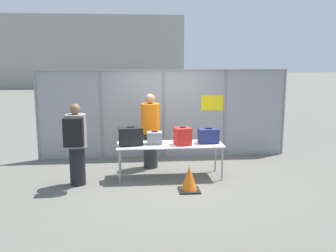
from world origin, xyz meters
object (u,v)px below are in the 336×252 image
(traffic_cone, at_px, (189,179))
(utility_trailer, at_px, (205,125))
(security_worker_near, at_px, (150,130))
(suitcase_grey, at_px, (155,138))
(inspection_table, at_px, (170,146))
(suitcase_black, at_px, (131,136))
(suitcase_red, at_px, (183,136))
(traveler_hooded, at_px, (76,141))
(suitcase_navy, at_px, (208,136))

(traffic_cone, bearing_deg, utility_trailer, 75.72)
(security_worker_near, bearing_deg, suitcase_grey, 94.94)
(traffic_cone, bearing_deg, inspection_table, 107.46)
(suitcase_black, xyz_separation_m, suitcase_red, (1.13, -0.06, -0.01))
(suitcase_black, height_order, traffic_cone, suitcase_black)
(suitcase_black, height_order, suitcase_grey, suitcase_black)
(traffic_cone, bearing_deg, suitcase_grey, 122.44)
(inspection_table, relative_size, suitcase_red, 5.86)
(traveler_hooded, height_order, security_worker_near, security_worker_near)
(suitcase_red, bearing_deg, utility_trailer, 72.72)
(inspection_table, relative_size, utility_trailer, 0.66)
(suitcase_black, relative_size, suitcase_red, 1.34)
(suitcase_red, distance_m, traffic_cone, 1.10)
(suitcase_red, bearing_deg, security_worker_near, 126.72)
(traffic_cone, bearing_deg, suitcase_navy, 59.20)
(security_worker_near, height_order, traffic_cone, security_worker_near)
(traveler_hooded, height_order, traffic_cone, traveler_hooded)
(suitcase_black, relative_size, traffic_cone, 1.02)
(suitcase_navy, xyz_separation_m, security_worker_near, (-1.25, 0.78, 0.01))
(suitcase_black, bearing_deg, security_worker_near, 60.36)
(suitcase_navy, relative_size, security_worker_near, 0.25)
(traveler_hooded, distance_m, traffic_cone, 2.44)
(suitcase_grey, bearing_deg, suitcase_black, -171.23)
(suitcase_black, relative_size, suitcase_navy, 1.18)
(traveler_hooded, bearing_deg, utility_trailer, 34.12)
(suitcase_grey, xyz_separation_m, traveler_hooded, (-1.64, -0.43, 0.05))
(security_worker_near, bearing_deg, inspection_table, 116.80)
(inspection_table, xyz_separation_m, utility_trailer, (1.59, 4.16, -0.30))
(suitcase_grey, bearing_deg, traffic_cone, -57.56)
(suitcase_navy, bearing_deg, suitcase_grey, 178.11)
(traveler_hooded, bearing_deg, suitcase_navy, -9.88)
(inspection_table, xyz_separation_m, traffic_cone, (0.29, -0.93, -0.47))
(suitcase_navy, xyz_separation_m, traffic_cone, (-0.57, -0.95, -0.68))
(suitcase_black, height_order, traveler_hooded, traveler_hooded)
(security_worker_near, bearing_deg, suitcase_navy, 148.80)
(inspection_table, relative_size, suitcase_grey, 6.92)
(suitcase_black, distance_m, traffic_cone, 1.63)
(suitcase_black, xyz_separation_m, security_worker_near, (0.47, 0.82, -0.03))
(suitcase_red, xyz_separation_m, utility_trailer, (1.32, 4.25, -0.53))
(utility_trailer, relative_size, traffic_cone, 6.76)
(security_worker_near, bearing_deg, traveler_hooded, 37.26)
(suitcase_black, xyz_separation_m, traffic_cone, (1.15, -0.91, -0.71))
(suitcase_black, distance_m, traveler_hooded, 1.17)
(suitcase_navy, distance_m, security_worker_near, 1.47)
(traveler_hooded, relative_size, traffic_cone, 3.28)
(inspection_table, xyz_separation_m, suitcase_black, (-0.86, -0.02, 0.24))
(suitcase_black, bearing_deg, traveler_hooded, -162.62)
(suitcase_grey, relative_size, utility_trailer, 0.10)
(suitcase_grey, bearing_deg, suitcase_red, -13.18)
(traveler_hooded, xyz_separation_m, utility_trailer, (3.56, 4.54, -0.53))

